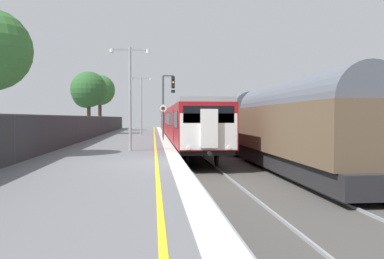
{
  "coord_description": "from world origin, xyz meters",
  "views": [
    {
      "loc": [
        -0.47,
        -14.76,
        1.67
      ],
      "look_at": [
        1.26,
        2.9,
        1.14
      ],
      "focal_mm": 37.09,
      "sensor_mm": 36.0,
      "label": 1
    }
  ],
  "objects_px": {
    "platform_lamp_far": "(141,101)",
    "background_tree_right": "(99,91)",
    "speed_limit_sign": "(163,117)",
    "background_tree_left": "(88,91)",
    "platform_lamp_mid": "(130,89)",
    "commuter_train_at_platform": "(179,122)",
    "signal_gantry": "(166,99)",
    "freight_train_adjacent_track": "(255,122)"
  },
  "relations": [
    {
      "from": "background_tree_left",
      "to": "platform_lamp_far",
      "type": "bearing_deg",
      "value": -24.33
    },
    {
      "from": "platform_lamp_mid",
      "to": "speed_limit_sign",
      "type": "bearing_deg",
      "value": 78.23
    },
    {
      "from": "commuter_train_at_platform",
      "to": "platform_lamp_mid",
      "type": "height_order",
      "value": "platform_lamp_mid"
    },
    {
      "from": "signal_gantry",
      "to": "background_tree_right",
      "type": "height_order",
      "value": "background_tree_right"
    },
    {
      "from": "commuter_train_at_platform",
      "to": "platform_lamp_far",
      "type": "height_order",
      "value": "platform_lamp_far"
    },
    {
      "from": "signal_gantry",
      "to": "platform_lamp_far",
      "type": "bearing_deg",
      "value": 112.58
    },
    {
      "from": "speed_limit_sign",
      "to": "background_tree_right",
      "type": "bearing_deg",
      "value": 108.74
    },
    {
      "from": "platform_lamp_mid",
      "to": "platform_lamp_far",
      "type": "height_order",
      "value": "platform_lamp_far"
    },
    {
      "from": "platform_lamp_far",
      "to": "background_tree_left",
      "type": "bearing_deg",
      "value": 155.67
    },
    {
      "from": "platform_lamp_mid",
      "to": "commuter_train_at_platform",
      "type": "bearing_deg",
      "value": 79.0
    },
    {
      "from": "speed_limit_sign",
      "to": "platform_lamp_far",
      "type": "xyz_separation_m",
      "value": [
        -1.87,
        9.63,
        1.62
      ]
    },
    {
      "from": "background_tree_right",
      "to": "speed_limit_sign",
      "type": "bearing_deg",
      "value": -71.26
    },
    {
      "from": "freight_train_adjacent_track",
      "to": "background_tree_left",
      "type": "height_order",
      "value": "background_tree_left"
    },
    {
      "from": "speed_limit_sign",
      "to": "background_tree_right",
      "type": "xyz_separation_m",
      "value": [
        -7.66,
        22.59,
        3.37
      ]
    },
    {
      "from": "speed_limit_sign",
      "to": "background_tree_left",
      "type": "xyz_separation_m",
      "value": [
        -7.33,
        12.1,
        2.68
      ]
    },
    {
      "from": "speed_limit_sign",
      "to": "background_tree_left",
      "type": "distance_m",
      "value": 14.4
    },
    {
      "from": "platform_lamp_mid",
      "to": "background_tree_right",
      "type": "xyz_separation_m",
      "value": [
        -5.79,
        31.57,
        1.97
      ]
    },
    {
      "from": "commuter_train_at_platform",
      "to": "freight_train_adjacent_track",
      "type": "distance_m",
      "value": 14.59
    },
    {
      "from": "platform_lamp_far",
      "to": "background_tree_right",
      "type": "distance_m",
      "value": 14.3
    },
    {
      "from": "freight_train_adjacent_track",
      "to": "platform_lamp_mid",
      "type": "height_order",
      "value": "platform_lamp_mid"
    },
    {
      "from": "speed_limit_sign",
      "to": "background_tree_right",
      "type": "distance_m",
      "value": 24.09
    },
    {
      "from": "signal_gantry",
      "to": "background_tree_left",
      "type": "bearing_deg",
      "value": 134.46
    },
    {
      "from": "speed_limit_sign",
      "to": "background_tree_right",
      "type": "height_order",
      "value": "background_tree_right"
    },
    {
      "from": "commuter_train_at_platform",
      "to": "speed_limit_sign",
      "type": "xyz_separation_m",
      "value": [
        -1.85,
        -10.13,
        0.43
      ]
    },
    {
      "from": "commuter_train_at_platform",
      "to": "platform_lamp_far",
      "type": "bearing_deg",
      "value": -172.29
    },
    {
      "from": "commuter_train_at_platform",
      "to": "freight_train_adjacent_track",
      "type": "height_order",
      "value": "freight_train_adjacent_track"
    },
    {
      "from": "signal_gantry",
      "to": "speed_limit_sign",
      "type": "height_order",
      "value": "signal_gantry"
    },
    {
      "from": "commuter_train_at_platform",
      "to": "background_tree_left",
      "type": "bearing_deg",
      "value": 167.9
    },
    {
      "from": "freight_train_adjacent_track",
      "to": "commuter_train_at_platform",
      "type": "bearing_deg",
      "value": 105.94
    },
    {
      "from": "signal_gantry",
      "to": "platform_lamp_far",
      "type": "relative_size",
      "value": 0.94
    },
    {
      "from": "platform_lamp_mid",
      "to": "platform_lamp_far",
      "type": "distance_m",
      "value": 18.61
    },
    {
      "from": "commuter_train_at_platform",
      "to": "background_tree_left",
      "type": "relative_size",
      "value": 6.69
    },
    {
      "from": "freight_train_adjacent_track",
      "to": "background_tree_right",
      "type": "bearing_deg",
      "value": 117.03
    },
    {
      "from": "platform_lamp_mid",
      "to": "background_tree_left",
      "type": "bearing_deg",
      "value": 104.53
    },
    {
      "from": "freight_train_adjacent_track",
      "to": "platform_lamp_mid",
      "type": "xyz_separation_m",
      "value": [
        -7.72,
        -5.09,
        1.71
      ]
    },
    {
      "from": "freight_train_adjacent_track",
      "to": "speed_limit_sign",
      "type": "relative_size",
      "value": 10.92
    },
    {
      "from": "background_tree_right",
      "to": "platform_lamp_mid",
      "type": "bearing_deg",
      "value": -79.6
    },
    {
      "from": "freight_train_adjacent_track",
      "to": "background_tree_right",
      "type": "relative_size",
      "value": 4.04
    },
    {
      "from": "freight_train_adjacent_track",
      "to": "platform_lamp_far",
      "type": "height_order",
      "value": "platform_lamp_far"
    },
    {
      "from": "platform_lamp_far",
      "to": "platform_lamp_mid",
      "type": "bearing_deg",
      "value": -90.0
    },
    {
      "from": "freight_train_adjacent_track",
      "to": "background_tree_left",
      "type": "bearing_deg",
      "value": 129.5
    },
    {
      "from": "commuter_train_at_platform",
      "to": "platform_lamp_far",
      "type": "relative_size",
      "value": 7.59
    }
  ]
}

